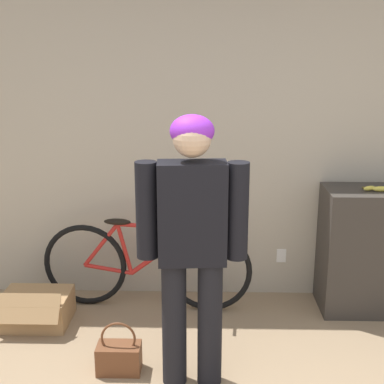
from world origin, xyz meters
The scene contains 6 objects.
wall_back centered at (0.00, 2.42, 1.30)m, with size 8.00×0.07×2.60m.
person centered at (-0.19, 1.08, 1.01)m, with size 0.67×0.25×1.73m.
bicycle centered at (-0.59, 2.10, 0.37)m, with size 1.73×0.46×0.77m.
banana centered at (1.24, 2.09, 1.04)m, with size 0.28×0.08×0.04m.
handbag centered at (-0.68, 1.18, 0.11)m, with size 0.29×0.17×0.36m.
cardboard_box centered at (-1.43, 1.82, 0.12)m, with size 0.52×0.49×0.32m.
Camera 1 is at (-0.12, -1.94, 2.09)m, focal length 50.00 mm.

